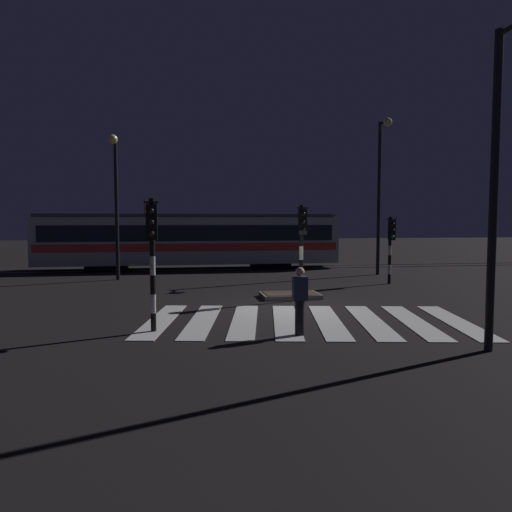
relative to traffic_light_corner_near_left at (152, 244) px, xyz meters
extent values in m
plane|color=black|center=(4.25, 2.82, -2.26)|extent=(120.00, 120.00, 0.00)
cube|color=#59595E|center=(4.25, 15.62, -2.24)|extent=(80.00, 0.12, 0.03)
cube|color=#59595E|center=(4.25, 17.05, -2.24)|extent=(80.00, 0.12, 0.03)
cube|color=silver|center=(0.14, 1.48, -2.25)|extent=(1.54, 4.81, 0.02)
cube|color=silver|center=(1.31, 1.26, -2.25)|extent=(1.54, 4.81, 0.02)
cube|color=silver|center=(2.48, 1.05, -2.25)|extent=(1.54, 4.81, 0.02)
cube|color=silver|center=(3.66, 0.84, -2.25)|extent=(1.54, 4.81, 0.02)
cube|color=silver|center=(4.83, 0.62, -2.25)|extent=(1.54, 4.81, 0.02)
cube|color=silver|center=(6.01, 0.41, -2.25)|extent=(1.54, 4.81, 0.02)
cube|color=silver|center=(7.18, 0.20, -2.25)|extent=(1.54, 4.81, 0.02)
cube|color=silver|center=(8.36, -0.02, -2.25)|extent=(1.54, 4.81, 0.02)
cube|color=slate|center=(4.74, 4.94, -2.18)|extent=(2.15, 1.37, 0.16)
cube|color=#4C382D|center=(4.74, 4.94, -2.09)|extent=(1.93, 1.23, 0.02)
cylinder|color=black|center=(0.00, 0.09, -2.01)|extent=(0.14, 0.14, 0.49)
cylinder|color=white|center=(0.00, 0.09, -1.52)|extent=(0.14, 0.14, 0.49)
cylinder|color=black|center=(0.00, 0.09, -1.04)|extent=(0.14, 0.14, 0.49)
cylinder|color=white|center=(0.00, 0.09, -0.55)|extent=(0.14, 0.14, 0.49)
cylinder|color=black|center=(0.00, 0.09, -0.06)|extent=(0.14, 0.14, 0.49)
cylinder|color=white|center=(0.00, 0.09, 0.43)|extent=(0.14, 0.14, 0.49)
cylinder|color=black|center=(0.00, 0.09, 0.92)|extent=(0.14, 0.14, 0.49)
cube|color=black|center=(0.00, -0.08, 0.56)|extent=(0.28, 0.20, 0.90)
sphere|color=black|center=(0.00, -0.19, 0.84)|extent=(0.14, 0.14, 0.14)
sphere|color=black|center=(0.00, -0.19, 0.56)|extent=(0.14, 0.14, 0.14)
sphere|color=black|center=(0.00, -0.19, 0.28)|extent=(0.14, 0.14, 0.14)
cube|color=black|center=(0.00, -0.08, 1.05)|extent=(0.36, 0.24, 0.04)
cylinder|color=black|center=(4.98, 4.30, -2.01)|extent=(0.14, 0.14, 0.49)
cylinder|color=white|center=(4.98, 4.30, -1.53)|extent=(0.14, 0.14, 0.49)
cylinder|color=black|center=(4.98, 4.30, -1.04)|extent=(0.14, 0.14, 0.49)
cylinder|color=white|center=(4.98, 4.30, -0.55)|extent=(0.14, 0.14, 0.49)
cylinder|color=black|center=(4.98, 4.30, -0.06)|extent=(0.14, 0.14, 0.49)
cylinder|color=white|center=(4.98, 4.30, 0.42)|extent=(0.14, 0.14, 0.49)
cylinder|color=black|center=(4.98, 4.30, 0.91)|extent=(0.14, 0.14, 0.49)
cube|color=black|center=(4.98, 4.13, 0.55)|extent=(0.28, 0.20, 0.90)
sphere|color=black|center=(4.98, 4.02, 0.83)|extent=(0.14, 0.14, 0.14)
sphere|color=black|center=(4.98, 4.02, 0.55)|extent=(0.14, 0.14, 0.14)
sphere|color=black|center=(4.98, 4.02, 0.27)|extent=(0.14, 0.14, 0.14)
cube|color=black|center=(4.98, 4.13, 1.04)|extent=(0.36, 0.24, 0.04)
cylinder|color=black|center=(10.08, 8.11, -2.04)|extent=(0.14, 0.14, 0.43)
cylinder|color=white|center=(10.08, 8.11, -1.61)|extent=(0.14, 0.14, 0.43)
cylinder|color=black|center=(10.08, 8.11, -1.17)|extent=(0.14, 0.14, 0.43)
cylinder|color=white|center=(10.08, 8.11, -0.74)|extent=(0.14, 0.14, 0.43)
cylinder|color=black|center=(10.08, 8.11, -0.30)|extent=(0.14, 0.14, 0.43)
cylinder|color=white|center=(10.08, 8.11, 0.13)|extent=(0.14, 0.14, 0.43)
cylinder|color=black|center=(10.08, 8.11, 0.56)|extent=(0.14, 0.14, 0.43)
cube|color=black|center=(10.08, 7.94, 0.18)|extent=(0.28, 0.20, 0.90)
sphere|color=black|center=(10.08, 7.83, 0.46)|extent=(0.14, 0.14, 0.14)
sphere|color=black|center=(10.08, 7.83, 0.18)|extent=(0.14, 0.14, 0.14)
sphere|color=green|center=(10.08, 7.83, -0.10)|extent=(0.14, 0.14, 0.14)
cube|color=black|center=(10.08, 7.94, 0.67)|extent=(0.36, 0.24, 0.04)
cylinder|color=black|center=(-2.25, 11.61, 1.12)|extent=(0.18, 0.18, 6.75)
cylinder|color=black|center=(-2.25, 11.16, 4.39)|extent=(0.10, 0.90, 0.10)
sphere|color=#F9E08C|center=(-2.25, 10.71, 4.31)|extent=(0.44, 0.44, 0.44)
cylinder|color=black|center=(11.08, 11.74, 1.73)|extent=(0.18, 0.18, 7.97)
cylinder|color=black|center=(11.08, 11.29, 5.61)|extent=(0.10, 0.90, 0.10)
sphere|color=#F9E08C|center=(11.08, 10.84, 5.53)|extent=(0.44, 0.44, 0.44)
cylinder|color=black|center=(7.35, -2.94, 1.17)|extent=(0.18, 0.18, 6.85)
cube|color=#B2BCC1|center=(1.36, 16.33, -0.56)|extent=(17.39, 2.50, 2.70)
cube|color=red|center=(1.36, 15.06, -0.91)|extent=(17.04, 0.04, 0.44)
cube|color=red|center=(1.36, 17.60, -0.91)|extent=(17.04, 0.04, 0.44)
cube|color=black|center=(1.36, 15.07, -0.11)|extent=(16.52, 0.03, 0.90)
cube|color=#4C4C51|center=(1.36, 16.33, 0.89)|extent=(17.04, 2.30, 0.20)
cylinder|color=#262628|center=(-1.25, 16.33, 1.39)|extent=(0.08, 0.08, 1.00)
cube|color=black|center=(6.14, 16.33, -2.08)|extent=(2.20, 2.00, 0.35)
cube|color=black|center=(-3.43, 16.33, -2.08)|extent=(2.20, 2.00, 0.35)
sphere|color=#F9F2CC|center=(10.10, 16.33, -0.96)|extent=(0.24, 0.24, 0.24)
cylinder|color=black|center=(3.61, -0.90, -1.82)|extent=(0.24, 0.24, 0.88)
cube|color=#2D3851|center=(3.61, -0.90, -1.08)|extent=(0.36, 0.22, 0.60)
sphere|color=beige|center=(3.61, -0.90, -0.66)|extent=(0.22, 0.22, 0.22)
camera|label=1|loc=(0.66, -12.43, 0.60)|focal=33.95mm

